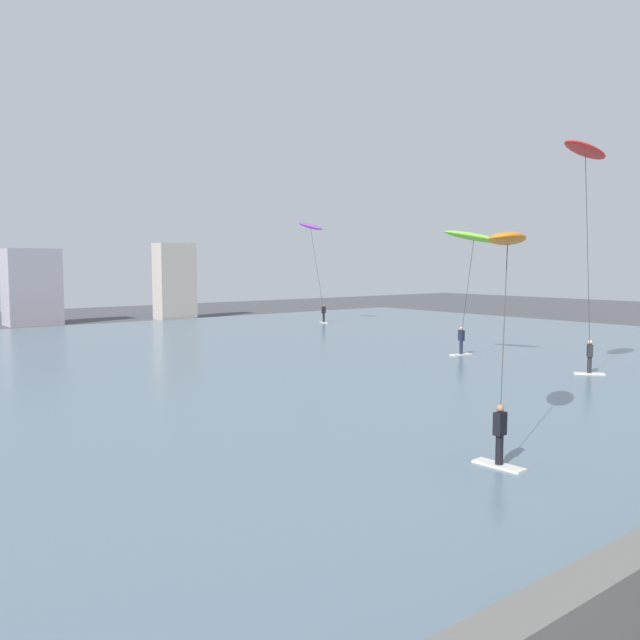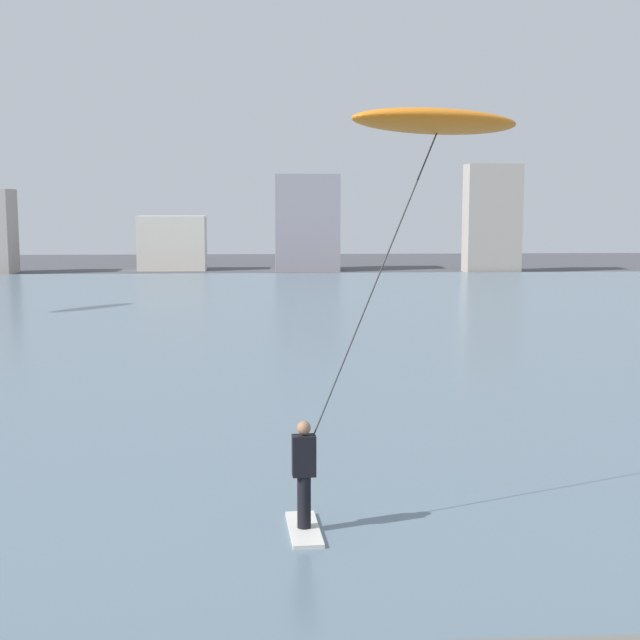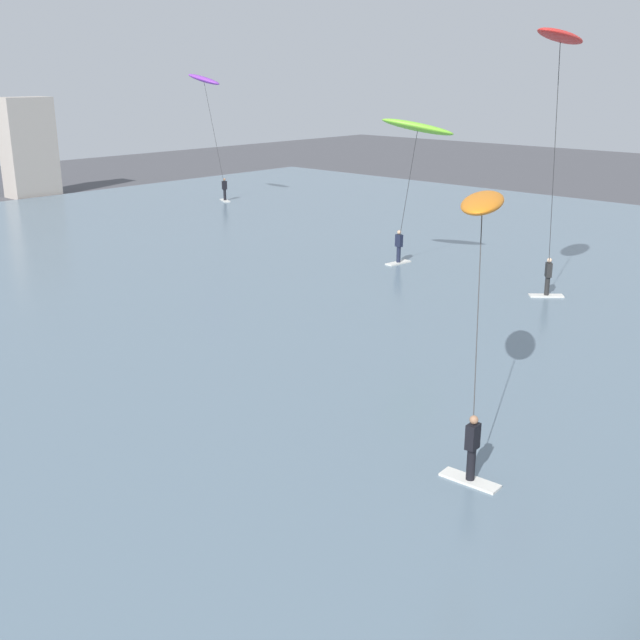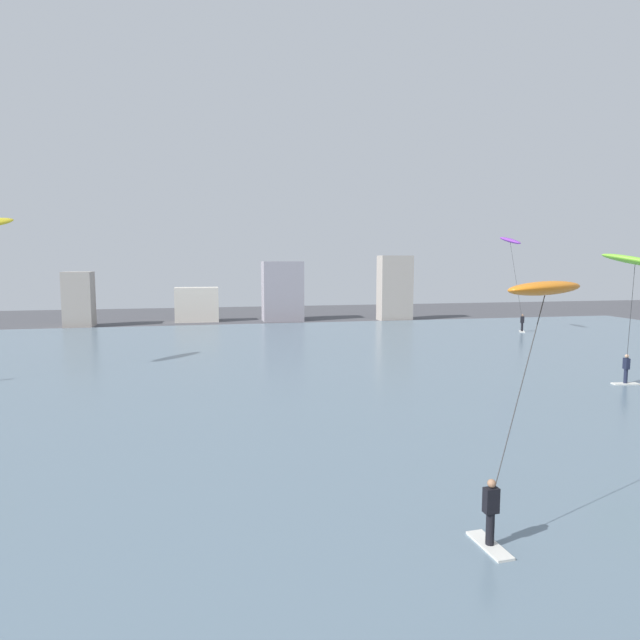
# 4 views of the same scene
# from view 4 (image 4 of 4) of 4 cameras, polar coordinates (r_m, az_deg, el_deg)

# --- Properties ---
(water_bay) EXTENTS (84.00, 52.00, 0.10)m
(water_bay) POSITION_cam_4_polar(r_m,az_deg,el_deg) (33.51, -1.47, -5.45)
(water_bay) COLOR slate
(water_bay) RESTS_ON ground
(far_shore_buildings) EXTENTS (37.03, 5.01, 7.33)m
(far_shore_buildings) POSITION_cam_4_polar(r_m,az_deg,el_deg) (61.37, -6.07, 2.68)
(far_shore_buildings) COLOR #A89E93
(far_shore_buildings) RESTS_ON ground
(kitesurfer_lime) EXTENTS (3.72, 3.96, 7.24)m
(kitesurfer_lime) POSITION_cam_4_polar(r_m,az_deg,el_deg) (31.42, 29.72, 4.28)
(kitesurfer_lime) COLOR silver
(kitesurfer_lime) RESTS_ON water_bay
(kitesurfer_purple) EXTENTS (2.95, 2.87, 9.03)m
(kitesurfer_purple) POSITION_cam_4_polar(r_m,az_deg,el_deg) (53.87, 19.20, 6.72)
(kitesurfer_purple) COLOR silver
(kitesurfer_purple) RESTS_ON water_bay
(kitesurfer_orange) EXTENTS (4.00, 3.29, 6.24)m
(kitesurfer_orange) POSITION_cam_4_polar(r_m,az_deg,el_deg) (15.12, 21.82, 1.01)
(kitesurfer_orange) COLOR silver
(kitesurfer_orange) RESTS_ON water_bay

